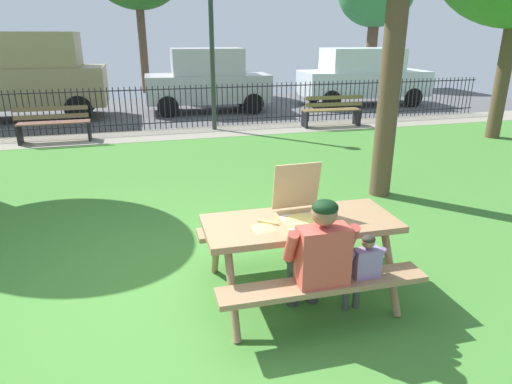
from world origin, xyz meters
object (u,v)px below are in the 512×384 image
(parked_car_left, at_px, (19,74))
(child_at_table, at_px, (362,267))
(adult_at_table, at_px, (318,256))
(parked_car_center, at_px, (207,80))
(park_bench_right, at_px, (332,111))
(picnic_table_foreground, at_px, (300,237))
(pizza_box_open, at_px, (303,211))
(lamp_post_walkway, at_px, (211,27))
(park_bench_center, at_px, (54,124))
(parked_car_right, at_px, (363,76))
(pizza_slice_on_table, at_px, (264,226))

(parked_car_left, bearing_deg, child_at_table, -66.89)
(adult_at_table, xyz_separation_m, parked_car_center, (0.97, 11.43, 0.35))
(child_at_table, xyz_separation_m, park_bench_right, (3.40, 8.10, -0.10))
(child_at_table, bearing_deg, adult_at_table, 174.82)
(picnic_table_foreground, bearing_deg, park_bench_right, 63.50)
(adult_at_table, height_order, child_at_table, adult_at_table)
(pizza_box_open, height_order, lamp_post_walkway, lamp_post_walkway)
(park_bench_center, height_order, park_bench_right, same)
(park_bench_right, relative_size, parked_car_right, 0.36)
(pizza_box_open, bearing_deg, parked_car_left, 112.53)
(picnic_table_foreground, relative_size, lamp_post_walkway, 0.44)
(pizza_slice_on_table, bearing_deg, parked_car_right, 58.18)
(adult_at_table, xyz_separation_m, parked_car_left, (-4.49, 11.43, 0.65))
(pizza_box_open, relative_size, parked_car_left, 0.11)
(park_bench_right, distance_m, parked_car_right, 4.34)
(park_bench_center, height_order, parked_car_right, parked_car_right)
(park_bench_center, bearing_deg, parked_car_right, 19.13)
(child_at_table, xyz_separation_m, parked_car_left, (-4.89, 11.47, 0.79))
(pizza_slice_on_table, distance_m, adult_at_table, 0.57)
(child_at_table, distance_m, parked_car_left, 12.49)
(pizza_slice_on_table, distance_m, parked_car_center, 11.06)
(lamp_post_walkway, height_order, parked_car_center, lamp_post_walkway)
(picnic_table_foreground, relative_size, pizza_slice_on_table, 6.07)
(child_at_table, relative_size, parked_car_center, 0.21)
(park_bench_right, xyz_separation_m, parked_car_center, (-2.84, 3.36, 0.59))
(lamp_post_walkway, distance_m, parked_car_left, 6.04)
(parked_car_left, bearing_deg, parked_car_center, -0.00)
(pizza_box_open, distance_m, adult_at_table, 0.54)
(park_bench_center, xyz_separation_m, parked_car_center, (4.19, 3.36, 0.59))
(pizza_slice_on_table, bearing_deg, park_bench_center, 110.74)
(child_at_table, relative_size, parked_car_left, 0.18)
(parked_car_right, bearing_deg, child_at_table, -117.92)
(pizza_slice_on_table, bearing_deg, pizza_box_open, 7.23)
(park_bench_right, bearing_deg, picnic_table_foreground, -116.50)
(pizza_box_open, relative_size, parked_car_center, 0.13)
(adult_at_table, bearing_deg, park_bench_center, 111.79)
(pizza_box_open, height_order, park_bench_center, pizza_box_open)
(pizza_slice_on_table, xyz_separation_m, lamp_post_walkway, (0.98, 8.05, 1.78))
(pizza_box_open, relative_size, lamp_post_walkway, 0.13)
(park_bench_center, bearing_deg, parked_car_center, 38.74)
(parked_car_right, bearing_deg, picnic_table_foreground, -120.53)
(picnic_table_foreground, xyz_separation_m, lamp_post_walkway, (0.61, 8.00, 1.96))
(lamp_post_walkway, bearing_deg, pizza_box_open, -94.23)
(picnic_table_foreground, xyz_separation_m, pizza_slice_on_table, (-0.37, -0.05, 0.18))
(park_bench_center, bearing_deg, pizza_slice_on_table, -69.26)
(lamp_post_walkway, bearing_deg, pizza_slice_on_table, -96.91)
(park_bench_right, xyz_separation_m, lamp_post_walkway, (-3.17, 0.43, 2.14))
(pizza_slice_on_table, height_order, parked_car_right, parked_car_right)
(pizza_slice_on_table, xyz_separation_m, adult_at_table, (0.34, -0.45, -0.12))
(picnic_table_foreground, height_order, park_bench_right, park_bench_right)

